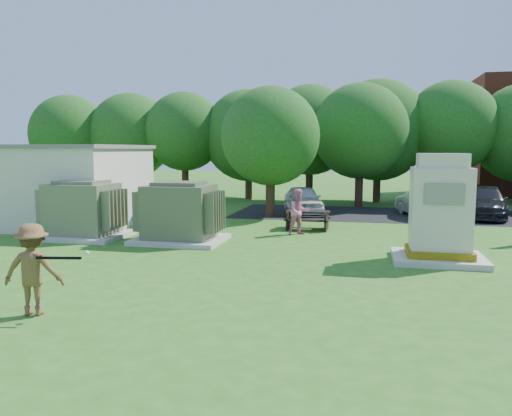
% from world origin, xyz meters
% --- Properties ---
extents(ground, '(120.00, 120.00, 0.00)m').
position_xyz_m(ground, '(0.00, 0.00, 0.00)').
color(ground, '#2D6619').
rests_on(ground, ground).
extents(service_building, '(10.00, 5.00, 3.20)m').
position_xyz_m(service_building, '(-11.00, 7.00, 1.60)').
color(service_building, beige).
rests_on(service_building, ground).
extents(service_building_roof, '(10.20, 5.20, 0.15)m').
position_xyz_m(service_building_roof, '(-11.00, 7.00, 3.27)').
color(service_building_roof, slate).
rests_on(service_building_roof, service_building).
extents(parking_strip, '(20.00, 6.00, 0.01)m').
position_xyz_m(parking_strip, '(7.00, 13.50, 0.01)').
color(parking_strip, '#232326').
rests_on(parking_strip, ground).
extents(transformer_left, '(3.00, 2.40, 2.07)m').
position_xyz_m(transformer_left, '(-6.50, 4.50, 0.97)').
color(transformer_left, beige).
rests_on(transformer_left, ground).
extents(transformer_right, '(3.00, 2.40, 2.07)m').
position_xyz_m(transformer_right, '(-2.80, 4.50, 0.97)').
color(transformer_right, beige).
rests_on(transformer_right, ground).
extents(generator_cabinet, '(2.51, 2.06, 3.06)m').
position_xyz_m(generator_cabinet, '(5.49, 3.23, 1.34)').
color(generator_cabinet, beige).
rests_on(generator_cabinet, ground).
extents(picnic_table, '(1.72, 1.29, 0.73)m').
position_xyz_m(picnic_table, '(1.18, 8.15, 0.46)').
color(picnic_table, black).
rests_on(picnic_table, ground).
extents(batter, '(1.26, 0.88, 1.77)m').
position_xyz_m(batter, '(-2.74, -3.31, 0.89)').
color(batter, brown).
rests_on(batter, ground).
extents(person_by_generator, '(0.77, 0.64, 1.80)m').
position_xyz_m(person_by_generator, '(5.55, 2.98, 0.90)').
color(person_by_generator, black).
rests_on(person_by_generator, ground).
extents(person_at_picnic, '(1.05, 1.00, 1.72)m').
position_xyz_m(person_at_picnic, '(1.01, 6.82, 0.86)').
color(person_at_picnic, pink).
rests_on(person_at_picnic, ground).
extents(car_white, '(2.65, 4.28, 1.36)m').
position_xyz_m(car_white, '(0.33, 13.25, 0.68)').
color(car_white, white).
rests_on(car_white, ground).
extents(car_silver_a, '(2.49, 4.18, 1.30)m').
position_xyz_m(car_silver_a, '(6.06, 12.98, 0.65)').
color(car_silver_a, silver).
rests_on(car_silver_a, ground).
extents(car_dark, '(2.92, 5.20, 1.42)m').
position_xyz_m(car_dark, '(8.80, 13.52, 0.71)').
color(car_dark, black).
rests_on(car_dark, ground).
extents(batting_equipment, '(1.06, 0.43, 0.13)m').
position_xyz_m(batting_equipment, '(-2.12, -3.36, 1.17)').
color(batting_equipment, black).
rests_on(batting_equipment, ground).
extents(tree_row, '(41.30, 13.30, 7.30)m').
position_xyz_m(tree_row, '(1.75, 18.50, 4.15)').
color(tree_row, '#47301E').
rests_on(tree_row, ground).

